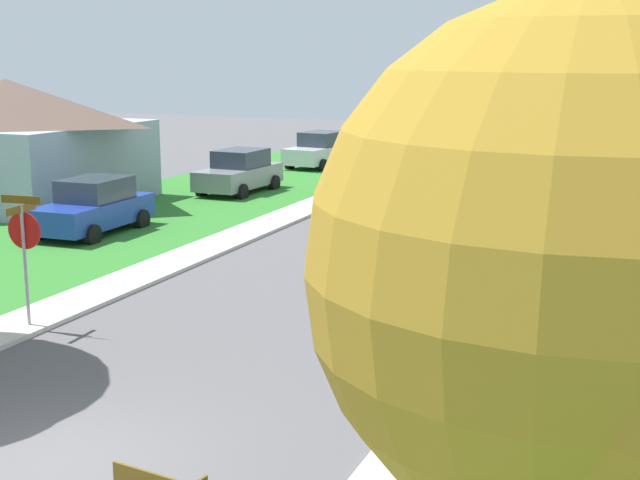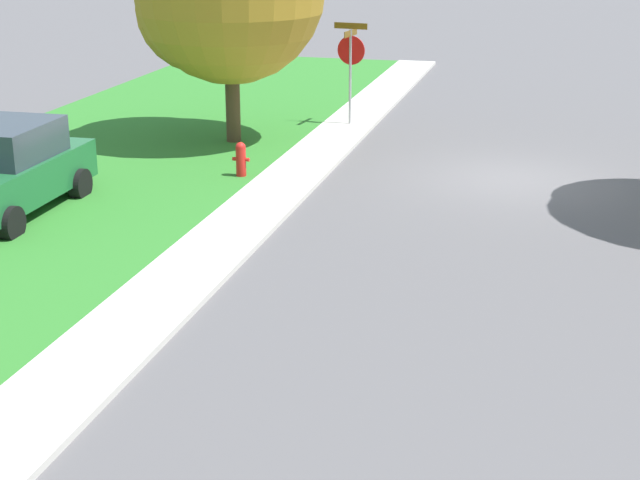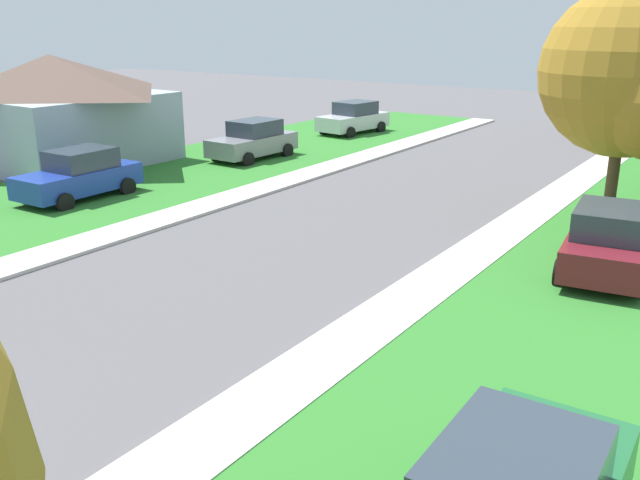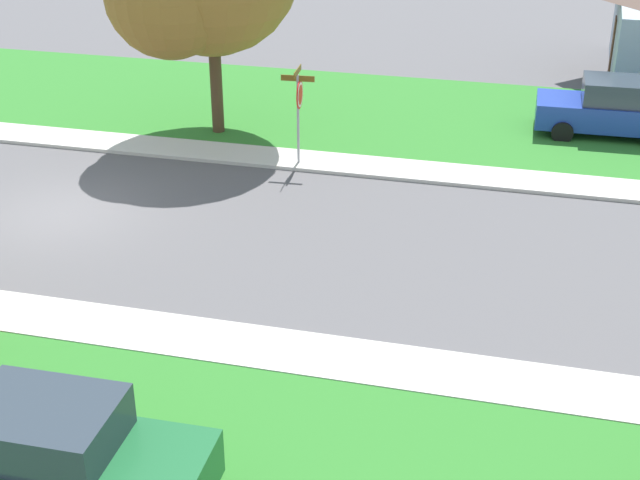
# 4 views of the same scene
# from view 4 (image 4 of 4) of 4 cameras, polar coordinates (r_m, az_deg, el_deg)

# --- Properties ---
(ground_plane) EXTENTS (120.00, 120.00, 0.00)m
(ground_plane) POSITION_cam_4_polar(r_m,az_deg,el_deg) (23.45, -15.78, 1.68)
(ground_plane) COLOR #565456
(sidewalk_east) EXTENTS (1.40, 56.00, 0.10)m
(sidewalk_east) POSITION_cam_4_polar(r_m,az_deg,el_deg) (16.59, 14.59, -9.10)
(sidewalk_east) COLOR beige
(sidewalk_east) RESTS_ON ground
(sidewalk_west) EXTENTS (1.40, 56.00, 0.10)m
(sidewalk_west) POSITION_cam_4_polar(r_m,az_deg,el_deg) (24.89, 14.95, 3.38)
(sidewalk_west) COLOR beige
(sidewalk_west) RESTS_ON ground
(lawn_west) EXTENTS (8.00, 56.00, 0.08)m
(lawn_west) POSITION_cam_4_polar(r_m,az_deg,el_deg) (29.29, 15.05, 6.87)
(lawn_west) COLOR #2D7528
(lawn_west) RESTS_ON ground
(stop_sign_far_corner) EXTENTS (0.92, 0.92, 2.77)m
(stop_sign_far_corner) POSITION_cam_4_polar(r_m,az_deg,el_deg) (24.79, -1.33, 8.75)
(stop_sign_far_corner) COLOR #9E9EA3
(stop_sign_far_corner) RESTS_ON ground
(car_blue_kerbside_mid) EXTENTS (2.11, 4.34, 1.76)m
(car_blue_kerbside_mid) POSITION_cam_4_polar(r_m,az_deg,el_deg) (28.72, 17.85, 7.88)
(car_blue_kerbside_mid) COLOR #1E389E
(car_blue_kerbside_mid) RESTS_ON ground
(car_green_near_corner) EXTENTS (2.10, 4.33, 1.76)m
(car_green_near_corner) POSITION_cam_4_polar(r_m,az_deg,el_deg) (13.91, -16.16, -12.98)
(car_green_near_corner) COLOR #1E6033
(car_green_near_corner) RESTS_ON ground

